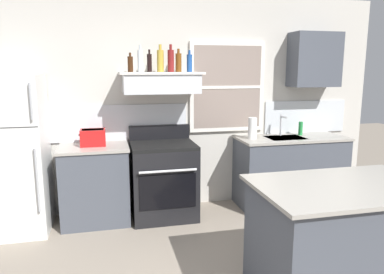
% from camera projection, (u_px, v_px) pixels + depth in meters
% --- Properties ---
extents(back_wall, '(5.40, 0.11, 2.70)m').
position_uv_depth(back_wall, '(180.00, 103.00, 4.64)').
color(back_wall, beige).
rests_on(back_wall, ground_plane).
extents(refrigerator, '(0.70, 0.72, 1.73)m').
position_uv_depth(refrigerator, '(12.00, 155.00, 3.93)').
color(refrigerator, white).
rests_on(refrigerator, ground_plane).
extents(counter_left_of_stove, '(0.79, 0.63, 0.91)m').
position_uv_depth(counter_left_of_stove, '(95.00, 184.00, 4.25)').
color(counter_left_of_stove, '#474C56').
rests_on(counter_left_of_stove, ground_plane).
extents(toaster, '(0.30, 0.20, 0.19)m').
position_uv_depth(toaster, '(93.00, 137.00, 4.17)').
color(toaster, red).
rests_on(toaster, counter_left_of_stove).
extents(stove_range, '(0.76, 0.69, 1.09)m').
position_uv_depth(stove_range, '(163.00, 179.00, 4.39)').
color(stove_range, black).
rests_on(stove_range, ground_plane).
extents(range_hood_shelf, '(0.96, 0.52, 0.24)m').
position_uv_depth(range_hood_shelf, '(161.00, 83.00, 4.27)').
color(range_hood_shelf, silver).
extents(bottle_brown_stout, '(0.06, 0.06, 0.22)m').
position_uv_depth(bottle_brown_stout, '(130.00, 64.00, 4.13)').
color(bottle_brown_stout, '#381E0F').
rests_on(bottle_brown_stout, range_hood_shelf).
extents(bottle_clear_tall, '(0.06, 0.06, 0.31)m').
position_uv_depth(bottle_clear_tall, '(140.00, 61.00, 4.13)').
color(bottle_clear_tall, silver).
rests_on(bottle_clear_tall, range_hood_shelf).
extents(bottle_balsamic_dark, '(0.06, 0.06, 0.26)m').
position_uv_depth(bottle_balsamic_dark, '(149.00, 63.00, 4.22)').
color(bottle_balsamic_dark, black).
rests_on(bottle_balsamic_dark, range_hood_shelf).
extents(bottle_champagne_gold_foil, '(0.08, 0.08, 0.32)m').
position_uv_depth(bottle_champagne_gold_foil, '(160.00, 61.00, 4.24)').
color(bottle_champagne_gold_foil, '#B29333').
rests_on(bottle_champagne_gold_foil, range_hood_shelf).
extents(bottle_red_label_wine, '(0.07, 0.07, 0.31)m').
position_uv_depth(bottle_red_label_wine, '(171.00, 61.00, 4.20)').
color(bottle_red_label_wine, maroon).
rests_on(bottle_red_label_wine, range_hood_shelf).
extents(bottle_amber_wine, '(0.07, 0.07, 0.27)m').
position_uv_depth(bottle_amber_wine, '(178.00, 62.00, 4.33)').
color(bottle_amber_wine, brown).
rests_on(bottle_amber_wine, range_hood_shelf).
extents(bottle_blue_liqueur, '(0.07, 0.07, 0.26)m').
position_uv_depth(bottle_blue_liqueur, '(189.00, 63.00, 4.32)').
color(bottle_blue_liqueur, '#1E478C').
rests_on(bottle_blue_liqueur, range_hood_shelf).
extents(counter_right_with_sink, '(1.43, 0.63, 0.91)m').
position_uv_depth(counter_right_with_sink, '(290.00, 170.00, 4.81)').
color(counter_right_with_sink, '#474C56').
rests_on(counter_right_with_sink, ground_plane).
extents(sink_faucet, '(0.03, 0.17, 0.28)m').
position_uv_depth(sink_faucet, '(282.00, 123.00, 4.77)').
color(sink_faucet, silver).
rests_on(sink_faucet, counter_right_with_sink).
extents(paper_towel_roll, '(0.11, 0.11, 0.27)m').
position_uv_depth(paper_towel_roll, '(252.00, 128.00, 4.58)').
color(paper_towel_roll, white).
rests_on(paper_towel_roll, counter_right_with_sink).
extents(dish_soap_bottle, '(0.06, 0.06, 0.18)m').
position_uv_depth(dish_soap_bottle, '(301.00, 128.00, 4.85)').
color(dish_soap_bottle, '#268C3F').
rests_on(dish_soap_bottle, counter_right_with_sink).
extents(kitchen_island, '(1.40, 0.90, 0.91)m').
position_uv_depth(kitchen_island, '(342.00, 240.00, 2.85)').
color(kitchen_island, '#474C56').
rests_on(kitchen_island, ground_plane).
extents(upper_cabinet_right, '(0.64, 0.32, 0.70)m').
position_uv_depth(upper_cabinet_right, '(314.00, 60.00, 4.76)').
color(upper_cabinet_right, '#474C56').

